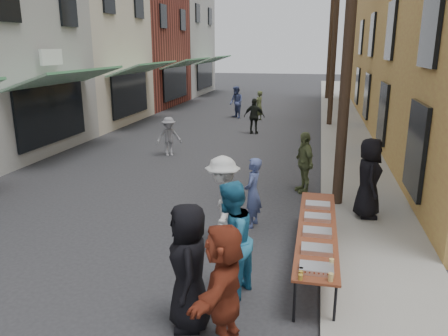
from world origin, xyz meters
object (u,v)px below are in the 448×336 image
at_px(utility_pole_mid, 335,35).
at_px(guest_front_c, 230,241).
at_px(utility_pole_far, 330,39).
at_px(utility_pole_near, 350,22).
at_px(catering_tray_sausage, 316,269).
at_px(server, 369,178).
at_px(guest_front_a, 189,267).
at_px(serving_table, 317,229).

relative_size(utility_pole_mid, guest_front_c, 4.58).
xyz_separation_m(utility_pole_far, guest_front_c, (-1.86, -28.69, -3.52)).
bearing_deg(utility_pole_mid, utility_pole_far, 90.00).
distance_m(utility_pole_near, guest_front_c, 6.15).
distance_m(utility_pole_mid, catering_tray_sausage, 17.35).
bearing_deg(catering_tray_sausage, server, 74.71).
bearing_deg(guest_front_a, utility_pole_far, 156.91).
height_order(utility_pole_near, serving_table, utility_pole_near).
distance_m(utility_pole_mid, guest_front_a, 18.08).
relative_size(catering_tray_sausage, server, 0.27).
distance_m(catering_tray_sausage, server, 4.28).
height_order(utility_pole_near, utility_pole_far, same).
bearing_deg(serving_table, guest_front_a, -127.88).
height_order(utility_pole_far, catering_tray_sausage, utility_pole_far).
height_order(utility_pole_mid, server, utility_pole_mid).
height_order(catering_tray_sausage, server, server).
xyz_separation_m(utility_pole_near, guest_front_a, (-2.28, -5.58, -3.55)).
xyz_separation_m(utility_pole_mid, server, (0.63, -12.82, -3.46)).
bearing_deg(guest_front_a, catering_tray_sausage, 90.97).
xyz_separation_m(utility_pole_near, utility_pole_mid, (0.00, 12.00, 0.00)).
distance_m(serving_table, guest_front_a, 2.90).
distance_m(utility_pole_far, catering_tray_sausage, 29.19).
height_order(utility_pole_far, server, utility_pole_far).
xyz_separation_m(utility_pole_mid, catering_tray_sausage, (-0.50, -16.95, -3.71)).
bearing_deg(server, catering_tray_sausage, 162.90).
xyz_separation_m(catering_tray_sausage, guest_front_a, (-1.78, -0.63, 0.16)).
height_order(guest_front_a, guest_front_c, guest_front_c).
distance_m(utility_pole_mid, utility_pole_far, 12.00).
distance_m(utility_pole_far, guest_front_c, 28.96).
bearing_deg(catering_tray_sausage, serving_table, 90.00).
relative_size(utility_pole_near, guest_front_a, 4.75).
bearing_deg(server, utility_pole_near, 35.58).
relative_size(utility_pole_mid, guest_front_a, 4.75).
bearing_deg(utility_pole_near, guest_front_c, -111.67).
bearing_deg(server, utility_pole_far, -0.35).
bearing_deg(guest_front_a, serving_table, 123.43).
bearing_deg(guest_front_a, utility_pole_mid, 153.93).
bearing_deg(utility_pole_far, guest_front_a, -94.40).
bearing_deg(catering_tray_sausage, utility_pole_near, 84.23).
bearing_deg(catering_tray_sausage, utility_pole_mid, 88.31).
bearing_deg(guest_front_c, guest_front_a, -8.40).
bearing_deg(utility_pole_mid, server, -87.20).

